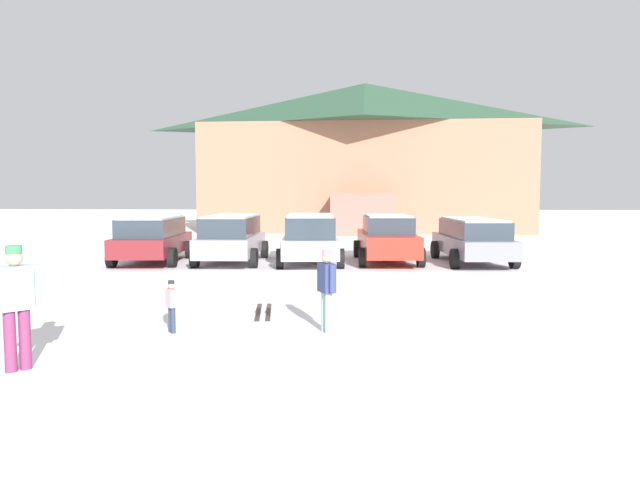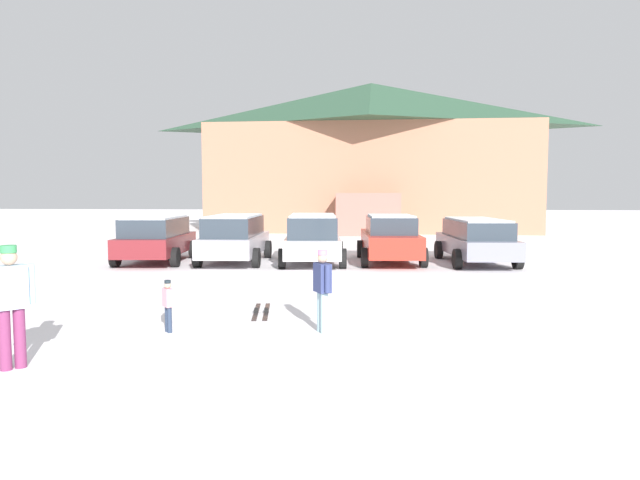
{
  "view_description": "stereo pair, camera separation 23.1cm",
  "coord_description": "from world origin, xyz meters",
  "px_view_note": "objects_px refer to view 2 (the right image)",
  "views": [
    {
      "loc": [
        1.69,
        -5.47,
        2.34
      ],
      "look_at": [
        0.89,
        8.26,
        1.23
      ],
      "focal_mm": 32.0,
      "sensor_mm": 36.0,
      "label": 1
    },
    {
      "loc": [
        1.92,
        -5.46,
        2.34
      ],
      "look_at": [
        0.89,
        8.26,
        1.23
      ],
      "focal_mm": 32.0,
      "sensor_mm": 36.0,
      "label": 2
    }
  ],
  "objects_px": {
    "parked_maroon_van": "(156,237)",
    "pair_of_skis": "(261,311)",
    "parked_grey_wagon": "(476,239)",
    "parked_red_sedan": "(390,238)",
    "parked_silver_wagon": "(235,237)",
    "skier_teen_in_navy_coat": "(322,286)",
    "skier_child_in_pink_snowsuit": "(168,303)",
    "skier_adult_in_blue_parka": "(11,299)",
    "ski_lodge": "(371,156)",
    "parked_white_suv": "(313,237)"
  },
  "relations": [
    {
      "from": "parked_maroon_van",
      "to": "pair_of_skis",
      "type": "distance_m",
      "value": 9.43
    },
    {
      "from": "parked_grey_wagon",
      "to": "parked_maroon_van",
      "type": "bearing_deg",
      "value": -177.41
    },
    {
      "from": "parked_red_sedan",
      "to": "parked_grey_wagon",
      "type": "xyz_separation_m",
      "value": [
        2.87,
        -0.12,
        0.0
      ]
    },
    {
      "from": "parked_maroon_van",
      "to": "parked_silver_wagon",
      "type": "height_order",
      "value": "parked_silver_wagon"
    },
    {
      "from": "parked_maroon_van",
      "to": "parked_grey_wagon",
      "type": "xyz_separation_m",
      "value": [
        10.86,
        0.49,
        -0.03
      ]
    },
    {
      "from": "skier_teen_in_navy_coat",
      "to": "skier_child_in_pink_snowsuit",
      "type": "height_order",
      "value": "skier_teen_in_navy_coat"
    },
    {
      "from": "pair_of_skis",
      "to": "skier_adult_in_blue_parka",
      "type": "bearing_deg",
      "value": -124.57
    },
    {
      "from": "ski_lodge",
      "to": "skier_child_in_pink_snowsuit",
      "type": "bearing_deg",
      "value": -97.57
    },
    {
      "from": "skier_adult_in_blue_parka",
      "to": "ski_lodge",
      "type": "bearing_deg",
      "value": 80.41
    },
    {
      "from": "parked_maroon_van",
      "to": "skier_child_in_pink_snowsuit",
      "type": "xyz_separation_m",
      "value": [
        3.77,
        -9.64,
        -0.36
      ]
    },
    {
      "from": "ski_lodge",
      "to": "parked_white_suv",
      "type": "bearing_deg",
      "value": -96.62
    },
    {
      "from": "parked_maroon_van",
      "to": "skier_adult_in_blue_parka",
      "type": "distance_m",
      "value": 12.03
    },
    {
      "from": "parked_grey_wagon",
      "to": "skier_child_in_pink_snowsuit",
      "type": "xyz_separation_m",
      "value": [
        -7.08,
        -10.13,
        -0.33
      ]
    },
    {
      "from": "ski_lodge",
      "to": "parked_grey_wagon",
      "type": "bearing_deg",
      "value": -79.7
    },
    {
      "from": "parked_maroon_van",
      "to": "skier_teen_in_navy_coat",
      "type": "height_order",
      "value": "parked_maroon_van"
    },
    {
      "from": "parked_maroon_van",
      "to": "skier_adult_in_blue_parka",
      "type": "relative_size",
      "value": 2.58
    },
    {
      "from": "skier_adult_in_blue_parka",
      "to": "parked_silver_wagon",
      "type": "bearing_deg",
      "value": 88.55
    },
    {
      "from": "parked_silver_wagon",
      "to": "skier_child_in_pink_snowsuit",
      "type": "xyz_separation_m",
      "value": [
        1.08,
        -9.81,
        -0.38
      ]
    },
    {
      "from": "ski_lodge",
      "to": "skier_child_in_pink_snowsuit",
      "type": "xyz_separation_m",
      "value": [
        -3.77,
        -28.36,
        -4.32
      ]
    },
    {
      "from": "ski_lodge",
      "to": "pair_of_skis",
      "type": "height_order",
      "value": "ski_lodge"
    },
    {
      "from": "parked_red_sedan",
      "to": "skier_teen_in_navy_coat",
      "type": "height_order",
      "value": "parked_red_sedan"
    },
    {
      "from": "skier_child_in_pink_snowsuit",
      "to": "skier_adult_in_blue_parka",
      "type": "relative_size",
      "value": 0.53
    },
    {
      "from": "parked_white_suv",
      "to": "parked_red_sedan",
      "type": "distance_m",
      "value": 2.66
    },
    {
      "from": "ski_lodge",
      "to": "skier_adult_in_blue_parka",
      "type": "xyz_separation_m",
      "value": [
        -5.16,
        -30.51,
        -3.88
      ]
    },
    {
      "from": "skier_child_in_pink_snowsuit",
      "to": "parked_red_sedan",
      "type": "bearing_deg",
      "value": 67.68
    },
    {
      "from": "parked_silver_wagon",
      "to": "pair_of_skis",
      "type": "xyz_separation_m",
      "value": [
        2.37,
        -8.09,
        -0.86
      ]
    },
    {
      "from": "parked_silver_wagon",
      "to": "skier_child_in_pink_snowsuit",
      "type": "height_order",
      "value": "parked_silver_wagon"
    },
    {
      "from": "parked_silver_wagon",
      "to": "parked_red_sedan",
      "type": "xyz_separation_m",
      "value": [
        5.29,
        0.44,
        -0.05
      ]
    },
    {
      "from": "parked_silver_wagon",
      "to": "parked_grey_wagon",
      "type": "xyz_separation_m",
      "value": [
        8.16,
        0.32,
        -0.05
      ]
    },
    {
      "from": "parked_maroon_van",
      "to": "parked_red_sedan",
      "type": "height_order",
      "value": "parked_red_sedan"
    },
    {
      "from": "parked_silver_wagon",
      "to": "skier_teen_in_navy_coat",
      "type": "relative_size",
      "value": 3.28
    },
    {
      "from": "parked_maroon_van",
      "to": "parked_red_sedan",
      "type": "xyz_separation_m",
      "value": [
        7.98,
        0.61,
        -0.03
      ]
    },
    {
      "from": "parked_grey_wagon",
      "to": "skier_teen_in_navy_coat",
      "type": "height_order",
      "value": "parked_grey_wagon"
    },
    {
      "from": "parked_red_sedan",
      "to": "skier_adult_in_blue_parka",
      "type": "distance_m",
      "value": 13.61
    },
    {
      "from": "parked_red_sedan",
      "to": "skier_adult_in_blue_parka",
      "type": "xyz_separation_m",
      "value": [
        -5.6,
        -12.4,
        0.11
      ]
    },
    {
      "from": "skier_teen_in_navy_coat",
      "to": "pair_of_skis",
      "type": "height_order",
      "value": "skier_teen_in_navy_coat"
    },
    {
      "from": "parked_maroon_van",
      "to": "parked_white_suv",
      "type": "height_order",
      "value": "parked_white_suv"
    },
    {
      "from": "skier_child_in_pink_snowsuit",
      "to": "parked_silver_wagon",
      "type": "bearing_deg",
      "value": 96.3
    },
    {
      "from": "parked_maroon_van",
      "to": "pair_of_skis",
      "type": "height_order",
      "value": "parked_maroon_van"
    },
    {
      "from": "parked_silver_wagon",
      "to": "parked_red_sedan",
      "type": "distance_m",
      "value": 5.31
    },
    {
      "from": "parked_grey_wagon",
      "to": "parked_white_suv",
      "type": "bearing_deg",
      "value": -175.69
    },
    {
      "from": "skier_child_in_pink_snowsuit",
      "to": "skier_adult_in_blue_parka",
      "type": "height_order",
      "value": "skier_adult_in_blue_parka"
    },
    {
      "from": "parked_silver_wagon",
      "to": "skier_adult_in_blue_parka",
      "type": "distance_m",
      "value": 11.97
    },
    {
      "from": "parked_white_suv",
      "to": "pair_of_skis",
      "type": "distance_m",
      "value": 8.05
    },
    {
      "from": "skier_teen_in_navy_coat",
      "to": "skier_child_in_pink_snowsuit",
      "type": "distance_m",
      "value": 2.63
    },
    {
      "from": "skier_teen_in_navy_coat",
      "to": "skier_child_in_pink_snowsuit",
      "type": "relative_size",
      "value": 1.58
    },
    {
      "from": "parked_red_sedan",
      "to": "parked_white_suv",
      "type": "bearing_deg",
      "value": -168.47
    },
    {
      "from": "parked_white_suv",
      "to": "parked_grey_wagon",
      "type": "bearing_deg",
      "value": 4.31
    },
    {
      "from": "ski_lodge",
      "to": "skier_teen_in_navy_coat",
      "type": "height_order",
      "value": "ski_lodge"
    },
    {
      "from": "ski_lodge",
      "to": "skier_teen_in_navy_coat",
      "type": "relative_size",
      "value": 14.78
    }
  ]
}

